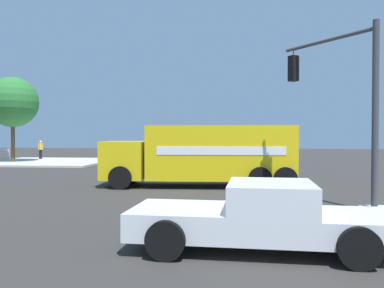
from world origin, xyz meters
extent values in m
plane|color=#33302D|center=(0.00, 0.00, 0.00)|extent=(100.00, 100.00, 0.00)
cube|color=beige|center=(-12.36, -12.36, 0.07)|extent=(10.12, 10.12, 0.14)
cube|color=yellow|center=(2.15, 2.80, 1.55)|extent=(2.64, 6.61, 2.41)
cube|color=yellow|center=(2.32, -1.56, 1.20)|extent=(2.47, 1.99, 1.70)
cube|color=black|center=(2.35, -2.41, 1.54)|extent=(2.02, 0.16, 0.88)
cube|color=#B2B2B7|center=(2.03, 5.96, 0.19)|extent=(2.31, 0.29, 0.21)
cube|color=white|center=(3.36, 2.84, 1.67)|extent=(0.22, 5.48, 0.36)
cube|color=white|center=(0.94, 2.75, 1.67)|extent=(0.22, 5.48, 0.36)
cylinder|color=black|center=(3.55, -1.46, 0.50)|extent=(0.32, 1.01, 1.00)
cylinder|color=black|center=(1.08, -1.56, 0.50)|extent=(0.32, 1.01, 1.00)
cylinder|color=black|center=(3.33, 4.51, 0.50)|extent=(0.32, 1.01, 1.00)
cylinder|color=black|center=(0.85, 4.41, 0.50)|extent=(0.32, 1.01, 1.00)
cylinder|color=black|center=(3.29, 5.55, 0.50)|extent=(0.32, 1.01, 1.00)
cylinder|color=black|center=(0.81, 5.46, 0.50)|extent=(0.32, 1.01, 1.00)
cylinder|color=#38383D|center=(7.77, 7.65, 2.97)|extent=(0.20, 0.20, 5.67)
cylinder|color=#38383D|center=(6.23, 6.53, 5.56)|extent=(3.15, 2.34, 0.12)
cylinder|color=#38383D|center=(4.97, 5.62, 5.43)|extent=(0.03, 0.03, 0.25)
cube|color=black|center=(4.97, 5.62, 4.83)|extent=(0.42, 0.42, 0.95)
sphere|color=red|center=(4.87, 5.76, 5.15)|extent=(0.20, 0.20, 0.20)
sphere|color=#EFA314|center=(4.87, 5.76, 4.84)|extent=(0.20, 0.20, 0.20)
sphere|color=#19CC4C|center=(4.87, 5.76, 4.53)|extent=(0.20, 0.20, 0.20)
cube|color=white|center=(12.29, 5.76, 0.53)|extent=(2.02, 1.60, 0.50)
cube|color=white|center=(12.22, 4.16, 0.83)|extent=(2.03, 1.80, 1.10)
cube|color=black|center=(12.22, 4.16, 1.12)|extent=(1.86, 1.52, 0.48)
cube|color=white|center=(12.12, 2.31, 0.56)|extent=(2.05, 2.09, 0.55)
cylinder|color=black|center=(11.28, 5.67, 0.38)|extent=(0.28, 0.77, 0.76)
cylinder|color=black|center=(13.29, 5.57, 0.38)|extent=(0.28, 0.77, 0.76)
cylinder|color=black|center=(11.11, 2.25, 0.38)|extent=(0.28, 0.77, 0.76)
cylinder|color=black|center=(13.12, 2.15, 0.38)|extent=(0.28, 0.77, 0.76)
cube|color=navy|center=(-11.22, 5.47, 0.48)|extent=(2.10, 4.42, 0.65)
cube|color=black|center=(-11.23, 5.32, 1.06)|extent=(1.75, 2.51, 0.50)
cylinder|color=black|center=(-12.04, 6.95, 0.31)|extent=(0.24, 0.63, 0.62)
cylinder|color=black|center=(-10.20, 6.82, 0.31)|extent=(0.24, 0.63, 0.62)
cylinder|color=black|center=(-12.24, 4.12, 0.31)|extent=(0.24, 0.63, 0.62)
cylinder|color=black|center=(-10.40, 3.99, 0.31)|extent=(0.24, 0.63, 0.62)
cylinder|color=black|center=(-15.15, -14.27, 0.56)|extent=(0.14, 0.14, 0.84)
cylinder|color=black|center=(-14.99, -14.35, 0.56)|extent=(0.14, 0.14, 0.84)
cube|color=gold|center=(-15.07, -14.31, 1.29)|extent=(0.40, 0.34, 0.63)
sphere|color=beige|center=(-15.07, -14.31, 1.72)|extent=(0.23, 0.23, 0.23)
cylinder|color=gold|center=(-15.27, -14.22, 1.32)|extent=(0.09, 0.09, 0.57)
cylinder|color=gold|center=(-14.87, -14.40, 1.32)|extent=(0.09, 0.09, 0.57)
cube|color=silver|center=(-14.79, -17.17, 0.61)|extent=(0.08, 0.04, 0.95)
cube|color=silver|center=(-14.61, -17.17, 0.61)|extent=(0.08, 0.04, 0.95)
cube|color=silver|center=(-14.43, -17.17, 0.61)|extent=(0.08, 0.04, 0.95)
cube|color=silver|center=(-14.25, -17.17, 0.61)|extent=(0.08, 0.04, 0.95)
cube|color=silver|center=(-14.07, -17.17, 0.61)|extent=(0.08, 0.04, 0.95)
cube|color=silver|center=(-13.89, -17.17, 0.61)|extent=(0.08, 0.04, 0.95)
cube|color=silver|center=(-13.71, -17.17, 0.61)|extent=(0.08, 0.04, 0.95)
cube|color=silver|center=(-13.53, -17.17, 0.61)|extent=(0.08, 0.04, 0.95)
cube|color=silver|center=(-13.35, -17.17, 0.61)|extent=(0.08, 0.04, 0.95)
cylinder|color=brown|center=(-11.17, -14.74, 1.82)|extent=(0.32, 0.32, 3.36)
sphere|color=#2D7533|center=(-11.17, -14.74, 5.05)|extent=(4.14, 4.14, 4.14)
camera|label=1|loc=(20.54, 3.42, 2.34)|focal=37.98mm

